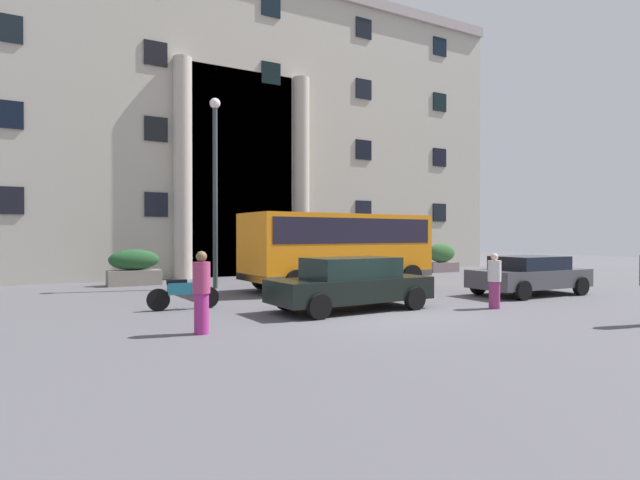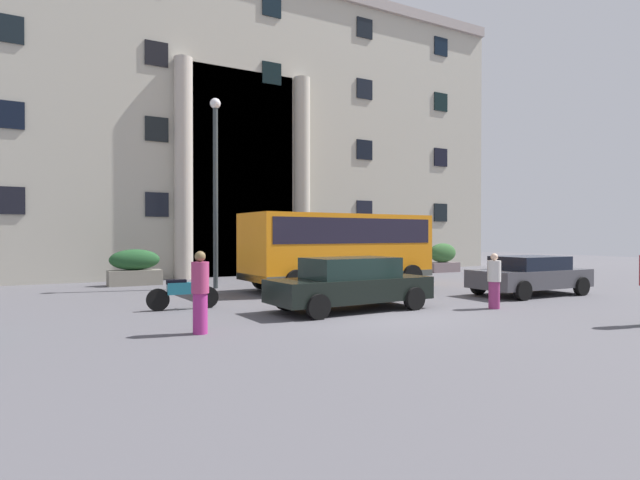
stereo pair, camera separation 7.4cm
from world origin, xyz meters
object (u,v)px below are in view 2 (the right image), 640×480
at_px(orange_minibus, 339,245).
at_px(parked_coupe_end, 530,275).
at_px(hedge_planter_east, 335,263).
at_px(hedge_planter_far_east, 135,268).
at_px(lamppost_plaza_centre, 215,177).
at_px(hedge_planter_far_west, 443,258).
at_px(motorcycle_far_end, 182,293).
at_px(pedestrian_man_crossing, 200,292).
at_px(parked_sedan_far, 350,283).
at_px(pedestrian_man_red_shirt, 494,281).
at_px(bus_stop_sign, 408,245).

height_order(orange_minibus, parked_coupe_end, orange_minibus).
height_order(hedge_planter_east, hedge_planter_far_east, hedge_planter_far_east).
distance_m(hedge_planter_east, lamppost_plaza_centre, 8.31).
xyz_separation_m(orange_minibus, lamppost_plaza_centre, (-3.92, 2.56, 2.56)).
height_order(hedge_planter_east, hedge_planter_far_west, hedge_planter_far_west).
relative_size(hedge_planter_far_east, motorcycle_far_end, 1.06).
bearing_deg(hedge_planter_far_east, parked_coupe_end, -42.19).
distance_m(hedge_planter_far_west, motorcycle_far_end, 17.41).
bearing_deg(pedestrian_man_crossing, hedge_planter_far_west, 64.37).
bearing_deg(hedge_planter_far_east, parked_sedan_far, -68.67).
bearing_deg(parked_coupe_end, pedestrian_man_crossing, -172.62).
relative_size(parked_coupe_end, lamppost_plaza_centre, 0.58).
distance_m(hedge_planter_far_east, pedestrian_man_red_shirt, 13.91).
relative_size(hedge_planter_far_west, pedestrian_man_red_shirt, 1.24).
distance_m(parked_coupe_end, lamppost_plaza_centre, 11.82).
distance_m(orange_minibus, bus_stop_sign, 4.93).
xyz_separation_m(orange_minibus, parked_coupe_end, (4.68, -4.73, -0.98)).
xyz_separation_m(parked_coupe_end, pedestrian_man_crossing, (-11.63, -1.18, 0.17)).
height_order(parked_coupe_end, lamppost_plaza_centre, lamppost_plaza_centre).
bearing_deg(orange_minibus, hedge_planter_far_east, 137.97).
bearing_deg(lamppost_plaza_centre, hedge_planter_far_west, 8.86).
height_order(hedge_planter_east, pedestrian_man_crossing, pedestrian_man_crossing).
height_order(hedge_planter_far_west, lamppost_plaza_centre, lamppost_plaza_centre).
bearing_deg(parked_sedan_far, bus_stop_sign, 40.23).
relative_size(hedge_planter_far_east, parked_sedan_far, 0.46).
distance_m(bus_stop_sign, parked_coupe_end, 6.46).
height_order(bus_stop_sign, parked_sedan_far, bus_stop_sign).
distance_m(orange_minibus, lamppost_plaza_centre, 5.34).
height_order(pedestrian_man_crossing, lamppost_plaza_centre, lamppost_plaza_centre).
xyz_separation_m(parked_coupe_end, motorcycle_far_end, (-11.12, 2.39, -0.23)).
height_order(parked_coupe_end, pedestrian_man_crossing, pedestrian_man_crossing).
bearing_deg(parked_sedan_far, pedestrian_man_red_shirt, -26.43).
height_order(motorcycle_far_end, pedestrian_man_red_shirt, pedestrian_man_red_shirt).
height_order(motorcycle_far_end, pedestrian_man_crossing, pedestrian_man_crossing).
distance_m(orange_minibus, motorcycle_far_end, 6.96).
height_order(bus_stop_sign, pedestrian_man_crossing, bus_stop_sign).
bearing_deg(hedge_planter_east, pedestrian_man_crossing, -131.75).
relative_size(orange_minibus, parked_sedan_far, 1.61).
relative_size(bus_stop_sign, motorcycle_far_end, 1.31).
bearing_deg(hedge_planter_far_east, hedge_planter_east, -0.06).
distance_m(hedge_planter_far_east, parked_sedan_far, 10.74).
xyz_separation_m(hedge_planter_east, parked_coupe_end, (1.62, -10.04, 0.03)).
bearing_deg(motorcycle_far_end, orange_minibus, 24.44).
bearing_deg(hedge_planter_far_west, hedge_planter_east, 174.18).
bearing_deg(lamppost_plaza_centre, parked_sedan_far, -78.86).
distance_m(parked_sedan_far, motorcycle_far_end, 4.60).
distance_m(parked_sedan_far, lamppost_plaza_centre, 8.17).
bearing_deg(hedge_planter_east, pedestrian_man_red_shirt, -99.36).
xyz_separation_m(orange_minibus, hedge_planter_far_west, (9.50, 4.65, -0.91)).
bearing_deg(motorcycle_far_end, hedge_planter_east, 43.36).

